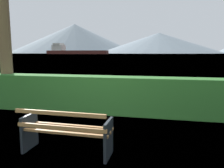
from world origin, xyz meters
name	(u,v)px	position (x,y,z in m)	size (l,w,h in m)	color
ground_plane	(68,152)	(0.00, 0.00, 0.00)	(1400.00, 1400.00, 0.00)	#567A38
water_surface	(158,54)	(0.00, 307.01, 0.00)	(620.00, 620.00, 0.00)	#7A99A8
park_bench	(66,132)	(0.00, -0.06, 0.42)	(1.66, 0.61, 0.87)	#A0703F
hedge_row	(104,95)	(0.00, 2.82, 0.56)	(10.29, 0.69, 1.13)	#2D6B28
cargo_ship_large	(72,51)	(-105.84, 259.99, 3.82)	(80.41, 18.17, 13.67)	#471E19
distant_hills	(155,38)	(-9.13, 581.59, 38.04)	(854.41, 386.89, 82.93)	gray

